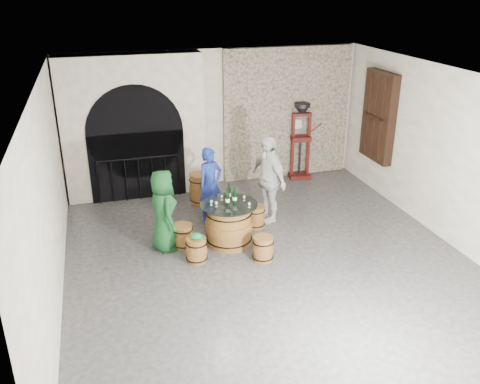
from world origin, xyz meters
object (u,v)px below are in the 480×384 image
object	(u,v)px
barrel_table	(229,224)
wine_bottle_center	(235,197)
person_white	(268,179)
corking_press	(301,135)
wine_bottle_right	(229,193)
person_blue	(210,184)
barrel_stool_left	(183,236)
wine_bottle_left	(228,199)
person_green	(163,211)
barrel_stool_far	(215,214)
barrel_stool_near_right	(263,249)
barrel_stool_near_left	(197,250)
side_barrel	(201,189)
barrel_stool_right	(256,217)

from	to	relation	value
barrel_table	wine_bottle_center	world-z (taller)	wine_bottle_center
person_white	corking_press	size ratio (longest dim) A/B	0.96
wine_bottle_right	corking_press	world-z (taller)	corking_press
person_white	person_blue	bearing A→B (deg)	-124.23
barrel_stool_left	wine_bottle_right	world-z (taller)	wine_bottle_right
person_blue	person_white	size ratio (longest dim) A/B	0.85
person_blue	wine_bottle_left	size ratio (longest dim) A/B	4.76
person_green	person_white	distance (m)	2.31
barrel_table	corking_press	distance (m)	3.93
barrel_stool_far	person_green	bearing A→B (deg)	-147.55
wine_bottle_right	person_white	bearing A→B (deg)	30.67
person_green	corking_press	xyz separation A→B (m)	(3.79, 2.71, 0.33)
person_blue	wine_bottle_center	world-z (taller)	person_blue
barrel_stool_near_right	person_blue	distance (m)	2.04
person_blue	wine_bottle_left	distance (m)	1.20
barrel_stool_near_left	side_barrel	bearing A→B (deg)	76.00
wine_bottle_left	wine_bottle_right	bearing A→B (deg)	69.69
wine_bottle_right	person_green	bearing A→B (deg)	-177.63
wine_bottle_right	barrel_stool_near_left	bearing A→B (deg)	-139.03
barrel_stool_left	wine_bottle_left	bearing A→B (deg)	-10.71
person_green	wine_bottle_right	xyz separation A→B (m)	(1.25, 0.05, 0.18)
barrel_stool_near_left	wine_bottle_center	size ratio (longest dim) A/B	1.41
barrel_table	side_barrel	bearing A→B (deg)	93.21
person_blue	wine_bottle_right	xyz separation A→B (m)	(0.14, -0.94, 0.18)
barrel_table	side_barrel	xyz separation A→B (m)	(-0.11, 1.98, -0.06)
barrel_stool_right	side_barrel	xyz separation A→B (m)	(-0.80, 1.45, 0.12)
barrel_stool_right	wine_bottle_left	size ratio (longest dim) A/B	1.41
wine_bottle_left	barrel_stool_near_left	bearing A→B (deg)	-148.06
barrel_stool_near_right	person_green	distance (m)	1.92
person_green	wine_bottle_left	size ratio (longest dim) A/B	4.74
barrel_stool_near_right	person_white	world-z (taller)	person_white
barrel_stool_far	side_barrel	bearing A→B (deg)	92.48
barrel_stool_far	barrel_stool_right	world-z (taller)	same
barrel_stool_far	wine_bottle_center	world-z (taller)	wine_bottle_center
barrel_stool_far	person_blue	distance (m)	0.61
barrel_stool_far	person_white	distance (m)	1.29
person_white	barrel_stool_near_left	bearing A→B (deg)	-70.69
barrel_stool_near_left	barrel_stool_far	bearing A→B (deg)	63.82
person_white	wine_bottle_right	bearing A→B (deg)	-75.61
barrel_stool_left	barrel_stool_far	world-z (taller)	same
wine_bottle_left	side_barrel	bearing A→B (deg)	92.18
barrel_stool_left	corking_press	world-z (taller)	corking_press
barrel_stool_right	person_green	size ratio (longest dim) A/B	0.30
barrel_stool_far	wine_bottle_left	size ratio (longest dim) A/B	1.41
barrel_stool_near_left	wine_bottle_right	bearing A→B (deg)	40.97
barrel_stool_far	person_green	xyz separation A→B (m)	(-1.12, -0.72, 0.54)
wine_bottle_left	side_barrel	size ratio (longest dim) A/B	0.47
person_blue	person_white	distance (m)	1.18
barrel_stool_near_right	corking_press	xyz separation A→B (m)	(2.18, 3.61, 0.88)
barrel_stool_right	person_white	bearing A→B (deg)	37.01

